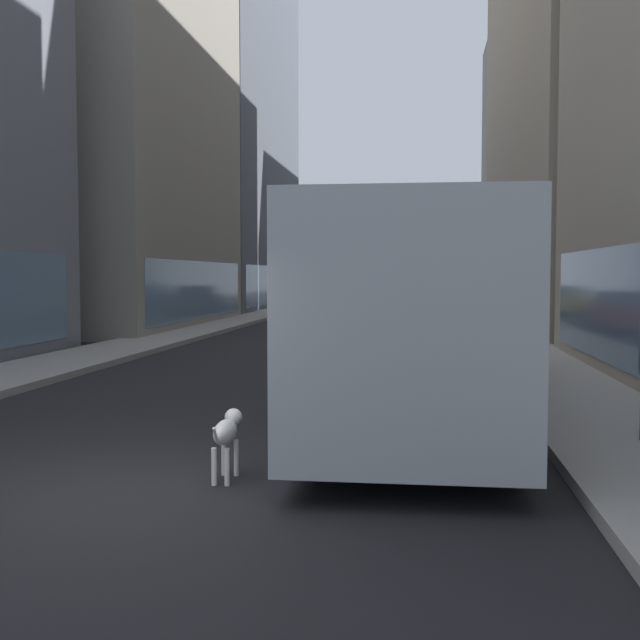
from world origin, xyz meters
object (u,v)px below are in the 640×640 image
object	(u,v)px
car_red_coupe	(417,310)
car_blue_hatchback	(418,297)
dalmatian_dog	(227,432)
car_yellow_taxi	(418,300)
car_grey_wagon	(317,300)
transit_bus	(412,302)

from	to	relation	value
car_red_coupe	car_blue_hatchback	size ratio (longest dim) A/B	0.99
car_red_coupe	dalmatian_dog	xyz separation A→B (m)	(-1.94, -23.53, -0.31)
car_yellow_taxi	car_blue_hatchback	size ratio (longest dim) A/B	0.96
car_yellow_taxi	car_red_coupe	bearing A→B (deg)	-90.00
car_grey_wagon	car_blue_hatchback	distance (m)	9.64
car_grey_wagon	dalmatian_dog	size ratio (longest dim) A/B	4.34
car_yellow_taxi	car_grey_wagon	bearing A→B (deg)	-166.20
car_blue_hatchback	car_yellow_taxi	bearing A→B (deg)	-90.00
transit_bus	car_blue_hatchback	size ratio (longest dim) A/B	2.46
transit_bus	car_yellow_taxi	world-z (taller)	transit_bus
transit_bus	car_grey_wagon	bearing A→B (deg)	100.44
car_red_coupe	car_grey_wagon	bearing A→B (deg)	115.89
car_red_coupe	car_yellow_taxi	world-z (taller)	same
transit_bus	car_red_coupe	size ratio (longest dim) A/B	2.50
car_red_coupe	transit_bus	bearing A→B (deg)	-90.00
transit_bus	car_blue_hatchback	xyz separation A→B (m)	(0.00, 38.25, -0.95)
car_blue_hatchback	dalmatian_dog	world-z (taller)	car_blue_hatchback
dalmatian_dog	transit_bus	bearing A→B (deg)	67.37
car_blue_hatchback	dalmatian_dog	bearing A→B (deg)	-92.59
car_yellow_taxi	car_grey_wagon	size ratio (longest dim) A/B	1.08
dalmatian_dog	car_blue_hatchback	bearing A→B (deg)	87.41
transit_bus	car_blue_hatchback	bearing A→B (deg)	90.00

